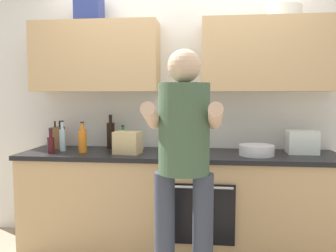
% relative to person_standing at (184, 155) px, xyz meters
% --- Properties ---
extents(ground_plane, '(12.00, 12.00, 0.00)m').
position_rel_person_standing_xyz_m(ground_plane, '(-0.10, 0.79, -1.02)').
color(ground_plane, gray).
extents(back_wall_unit, '(4.00, 0.38, 2.50)m').
position_rel_person_standing_xyz_m(back_wall_unit, '(-0.10, 1.06, 0.49)').
color(back_wall_unit, silver).
rests_on(back_wall_unit, ground).
extents(counter, '(2.84, 0.67, 0.90)m').
position_rel_person_standing_xyz_m(counter, '(-0.10, 0.79, -0.56)').
color(counter, tan).
rests_on(counter, ground).
extents(person_standing, '(0.49, 0.45, 1.71)m').
position_rel_person_standing_xyz_m(person_standing, '(0.00, 0.00, 0.00)').
color(person_standing, '#383D4C').
rests_on(person_standing, ground).
extents(bottle_wine, '(0.06, 0.06, 0.22)m').
position_rel_person_standing_xyz_m(bottle_wine, '(-1.22, 0.64, -0.03)').
color(bottle_wine, '#471419').
rests_on(bottle_wine, counter).
extents(bottle_juice, '(0.07, 0.07, 0.28)m').
position_rel_person_standing_xyz_m(bottle_juice, '(-0.96, 0.71, -0.01)').
color(bottle_juice, orange).
rests_on(bottle_juice, counter).
extents(bottle_water, '(0.05, 0.05, 0.28)m').
position_rel_person_standing_xyz_m(bottle_water, '(-1.17, 0.78, -0.00)').
color(bottle_water, silver).
rests_on(bottle_water, counter).
extents(bottle_soda, '(0.07, 0.07, 0.23)m').
position_rel_person_standing_xyz_m(bottle_soda, '(-0.64, 0.92, -0.03)').
color(bottle_soda, '#198C33').
rests_on(bottle_soda, counter).
extents(bottle_soy, '(0.08, 0.08, 0.33)m').
position_rel_person_standing_xyz_m(bottle_soy, '(-0.78, 1.01, 0.02)').
color(bottle_soy, black).
rests_on(bottle_soy, counter).
extents(cup_coffee, '(0.09, 0.09, 0.10)m').
position_rel_person_standing_xyz_m(cup_coffee, '(-0.49, 0.95, -0.06)').
color(cup_coffee, white).
rests_on(cup_coffee, counter).
extents(mixing_bowl, '(0.30, 0.30, 0.09)m').
position_rel_person_standing_xyz_m(mixing_bowl, '(0.58, 0.73, -0.07)').
color(mixing_bowl, silver).
rests_on(mixing_bowl, counter).
extents(knife_block, '(0.10, 0.14, 0.27)m').
position_rel_person_standing_xyz_m(knife_block, '(-1.30, 0.95, -0.01)').
color(knife_block, brown).
rests_on(knife_block, counter).
extents(grocery_bag_produce, '(0.26, 0.20, 0.20)m').
position_rel_person_standing_xyz_m(grocery_bag_produce, '(0.99, 0.88, -0.01)').
color(grocery_bag_produce, silver).
rests_on(grocery_bag_produce, counter).
extents(grocery_bag_bread, '(0.25, 0.20, 0.20)m').
position_rel_person_standing_xyz_m(grocery_bag_bread, '(-0.54, 0.70, -0.02)').
color(grocery_bag_bread, tan).
rests_on(grocery_bag_bread, counter).
extents(grocery_bag_rice, '(0.22, 0.23, 0.18)m').
position_rel_person_standing_xyz_m(grocery_bag_rice, '(-0.10, 0.75, -0.02)').
color(grocery_bag_rice, beige).
rests_on(grocery_bag_rice, counter).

